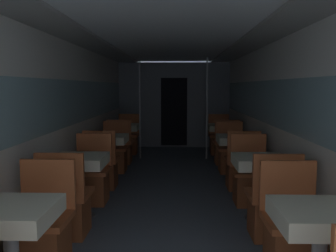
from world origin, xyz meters
TOP-DOWN VIEW (x-y plane):
  - wall_left at (-1.38, 3.67)m, footprint 0.05×10.14m
  - wall_right at (1.38, 3.67)m, footprint 0.05×10.14m
  - ceiling_panel at (0.00, 3.67)m, footprint 2.76×10.14m
  - bulkhead_far at (0.00, 7.72)m, footprint 2.71×0.09m
  - dining_table_left_0 at (-1.01, 0.88)m, footprint 0.58×0.58m
  - chair_left_far_0 at (-1.01, 1.42)m, footprint 0.46×0.46m
  - dining_table_left_1 at (-1.01, 2.65)m, footprint 0.58×0.58m
  - chair_left_near_1 at (-1.01, 2.11)m, footprint 0.46×0.46m
  - chair_left_far_1 at (-1.01, 3.19)m, footprint 0.46×0.46m
  - dining_table_left_2 at (-1.01, 4.42)m, footprint 0.58×0.58m
  - chair_left_near_2 at (-1.01, 3.87)m, footprint 0.46×0.46m
  - chair_left_far_2 at (-1.01, 4.96)m, footprint 0.46×0.46m
  - dining_table_left_3 at (-1.01, 6.19)m, footprint 0.58×0.58m
  - chair_left_near_3 at (-1.01, 5.64)m, footprint 0.46×0.46m
  - chair_left_far_3 at (-1.01, 6.73)m, footprint 0.46×0.46m
  - support_pole_left_3 at (-0.69, 6.19)m, footprint 0.04×0.04m
  - dining_table_right_0 at (1.01, 0.88)m, footprint 0.58×0.58m
  - chair_right_far_0 at (1.01, 1.42)m, footprint 0.46×0.46m
  - dining_table_right_1 at (1.01, 2.65)m, footprint 0.58×0.58m
  - chair_right_near_1 at (1.01, 2.11)m, footprint 0.46×0.46m
  - chair_right_far_1 at (1.01, 3.19)m, footprint 0.46×0.46m
  - dining_table_right_2 at (1.01, 4.42)m, footprint 0.58×0.58m
  - chair_right_near_2 at (1.01, 3.87)m, footprint 0.46×0.46m
  - chair_right_far_2 at (1.01, 4.96)m, footprint 0.46×0.46m
  - dining_table_right_3 at (1.01, 6.19)m, footprint 0.58×0.58m
  - chair_right_near_3 at (1.01, 5.64)m, footprint 0.46×0.46m
  - chair_right_far_3 at (1.01, 6.73)m, footprint 0.46×0.46m
  - support_pole_right_3 at (0.69, 6.19)m, footprint 0.04×0.04m

SIDE VIEW (x-z plane):
  - chair_left_far_0 at x=-1.01m, z-range -0.16..0.71m
  - chair_left_near_1 at x=-1.01m, z-range -0.16..0.71m
  - chair_left_far_1 at x=-1.01m, z-range -0.16..0.71m
  - chair_left_near_2 at x=-1.01m, z-range -0.16..0.71m
  - chair_left_far_2 at x=-1.01m, z-range -0.16..0.71m
  - chair_left_near_3 at x=-1.01m, z-range -0.16..0.71m
  - chair_left_far_3 at x=-1.01m, z-range -0.16..0.71m
  - chair_right_far_0 at x=1.01m, z-range -0.16..0.71m
  - chair_right_near_1 at x=1.01m, z-range -0.16..0.71m
  - chair_right_far_1 at x=1.01m, z-range -0.16..0.71m
  - chair_right_near_2 at x=1.01m, z-range -0.16..0.71m
  - chair_right_far_2 at x=1.01m, z-range -0.16..0.71m
  - chair_right_near_3 at x=1.01m, z-range -0.16..0.71m
  - chair_right_far_3 at x=1.01m, z-range -0.16..0.71m
  - dining_table_left_0 at x=-1.01m, z-range 0.25..0.96m
  - dining_table_left_1 at x=-1.01m, z-range 0.25..0.96m
  - dining_table_left_2 at x=-1.01m, z-range 0.25..0.96m
  - dining_table_left_3 at x=-1.01m, z-range 0.25..0.96m
  - dining_table_right_0 at x=1.01m, z-range 0.25..0.96m
  - dining_table_right_1 at x=1.01m, z-range 0.25..0.96m
  - dining_table_right_2 at x=1.01m, z-range 0.25..0.96m
  - dining_table_right_3 at x=1.01m, z-range 0.25..0.96m
  - bulkhead_far at x=0.00m, z-range 0.00..2.07m
  - support_pole_left_3 at x=-0.69m, z-range 0.00..2.07m
  - support_pole_right_3 at x=0.69m, z-range 0.00..2.07m
  - wall_left at x=-1.38m, z-range 0.03..2.10m
  - wall_right at x=1.38m, z-range 0.03..2.10m
  - ceiling_panel at x=0.00m, z-range 2.08..2.15m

